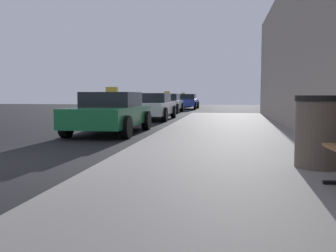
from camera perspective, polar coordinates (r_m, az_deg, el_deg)
sidewalk at (r=5.69m, az=9.72°, el=-6.48°), size 4.00×32.00×0.15m
trash_bin at (r=5.69m, az=22.24°, el=-0.76°), size 0.69×0.69×1.03m
car_green at (r=11.56m, az=-8.82°, el=2.07°), size 1.93×4.07×1.43m
car_white at (r=17.93m, az=-2.68°, el=3.08°), size 2.06×4.41×1.27m
car_silver at (r=24.83m, az=-0.20°, el=3.55°), size 1.96×4.32×1.43m
car_blue at (r=31.70m, az=2.80°, el=3.82°), size 2.01×4.52×1.27m
car_yellow at (r=38.44m, az=2.33°, el=3.99°), size 2.01×4.21×1.43m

